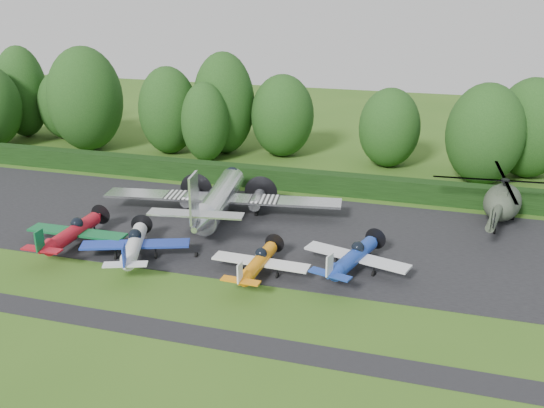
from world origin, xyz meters
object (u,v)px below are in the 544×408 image
(light_plane_white, at_px, (134,245))
(light_plane_orange, at_px, (258,262))
(transport_plane, at_px, (218,199))
(light_plane_blue, at_px, (354,257))
(helicopter, at_px, (503,199))
(light_plane_red, at_px, (73,232))

(light_plane_white, relative_size, light_plane_orange, 1.14)
(transport_plane, distance_m, light_plane_orange, 11.44)
(transport_plane, distance_m, light_plane_blue, 14.55)
(light_plane_orange, bearing_deg, transport_plane, 122.75)
(light_plane_orange, bearing_deg, light_plane_blue, 19.12)
(light_plane_orange, xyz_separation_m, helicopter, (16.77, 15.68, 0.92))
(light_plane_blue, bearing_deg, light_plane_orange, -173.96)
(light_plane_white, xyz_separation_m, light_plane_orange, (9.52, 0.07, -0.16))
(light_plane_white, height_order, helicopter, helicopter)
(light_plane_orange, bearing_deg, helicopter, 40.55)
(transport_plane, bearing_deg, light_plane_orange, -46.53)
(light_plane_red, bearing_deg, light_plane_blue, 5.56)
(transport_plane, height_order, light_plane_white, transport_plane)
(light_plane_red, relative_size, light_plane_orange, 1.15)
(light_plane_red, bearing_deg, transport_plane, 46.03)
(transport_plane, xyz_separation_m, light_plane_blue, (12.82, -6.85, -0.63))
(transport_plane, bearing_deg, light_plane_blue, -19.91)
(light_plane_orange, distance_m, helicopter, 22.97)
(transport_plane, xyz_separation_m, helicopter, (23.36, 6.36, 0.17))
(transport_plane, distance_m, light_plane_red, 12.21)
(light_plane_red, relative_size, light_plane_white, 1.01)
(light_plane_orange, xyz_separation_m, light_plane_blue, (6.23, 2.47, 0.12))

